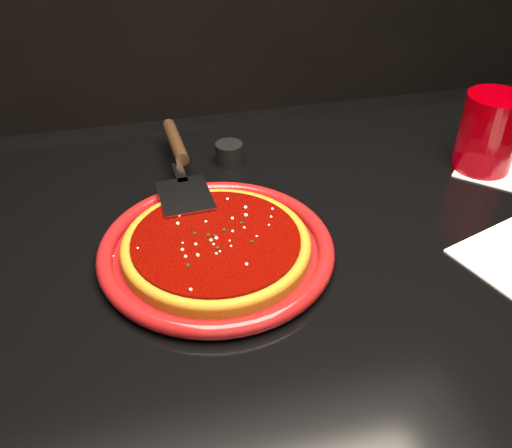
# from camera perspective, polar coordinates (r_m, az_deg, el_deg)

# --- Properties ---
(table) EXTENTS (1.20, 0.80, 0.75)m
(table) POSITION_cam_1_polar(r_m,az_deg,el_deg) (1.02, 5.55, -20.02)
(table) COLOR black
(table) RESTS_ON floor
(plate) EXTENTS (0.40, 0.40, 0.02)m
(plate) POSITION_cam_1_polar(r_m,az_deg,el_deg) (0.74, -3.98, -2.54)
(plate) COLOR maroon
(plate) RESTS_ON table
(pizza_crust) EXTENTS (0.32, 0.32, 0.01)m
(pizza_crust) POSITION_cam_1_polar(r_m,az_deg,el_deg) (0.74, -4.00, -2.33)
(pizza_crust) COLOR brown
(pizza_crust) RESTS_ON plate
(pizza_crust_rim) EXTENTS (0.32, 0.32, 0.02)m
(pizza_crust_rim) POSITION_cam_1_polar(r_m,az_deg,el_deg) (0.73, -4.02, -1.96)
(pizza_crust_rim) COLOR brown
(pizza_crust_rim) RESTS_ON plate
(pizza_sauce) EXTENTS (0.28, 0.28, 0.01)m
(pizza_sauce) POSITION_cam_1_polar(r_m,az_deg,el_deg) (0.73, -4.03, -1.69)
(pizza_sauce) COLOR #6B0400
(pizza_sauce) RESTS_ON plate
(parmesan_dusting) EXTENTS (0.21, 0.21, 0.01)m
(parmesan_dusting) POSITION_cam_1_polar(r_m,az_deg,el_deg) (0.73, -4.05, -1.31)
(parmesan_dusting) COLOR beige
(parmesan_dusting) RESTS_ON plate
(basil_flecks) EXTENTS (0.19, 0.19, 0.00)m
(basil_flecks) POSITION_cam_1_polar(r_m,az_deg,el_deg) (0.73, -4.05, -1.37)
(basil_flecks) COLOR black
(basil_flecks) RESTS_ON plate
(pizza_server) EXTENTS (0.10, 0.31, 0.02)m
(pizza_server) POSITION_cam_1_polar(r_m,az_deg,el_deg) (0.87, -7.52, 5.99)
(pizza_server) COLOR #B1B3B7
(pizza_server) RESTS_ON plate
(cup) EXTENTS (0.10, 0.10, 0.12)m
(cup) POSITION_cam_1_polar(r_m,az_deg,el_deg) (0.97, 22.22, 8.40)
(cup) COLOR #820005
(cup) RESTS_ON table
(napkin_b) EXTENTS (0.19, 0.19, 0.00)m
(napkin_b) POSITION_cam_1_polar(r_m,az_deg,el_deg) (1.01, 23.49, 5.29)
(napkin_b) COLOR white
(napkin_b) RESTS_ON table
(ramekin) EXTENTS (0.05, 0.05, 0.03)m
(ramekin) POSITION_cam_1_polar(r_m,az_deg,el_deg) (0.93, -2.69, 7.08)
(ramekin) COLOR black
(ramekin) RESTS_ON table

